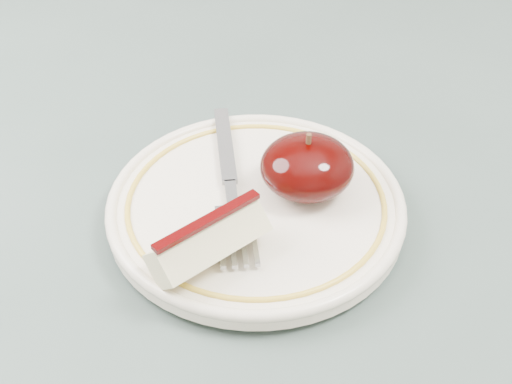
{
  "coord_description": "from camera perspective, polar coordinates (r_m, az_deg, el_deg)",
  "views": [
    {
      "loc": [
        -0.05,
        -0.39,
        1.12
      ],
      "look_at": [
        -0.02,
        0.0,
        0.78
      ],
      "focal_mm": 50.0,
      "sensor_mm": 36.0,
      "label": 1
    }
  ],
  "objects": [
    {
      "name": "apple_half",
      "position": [
        0.53,
        4.1,
        2.04
      ],
      "size": [
        0.07,
        0.07,
        0.05
      ],
      "color": "black",
      "rests_on": "plate"
    },
    {
      "name": "table",
      "position": [
        0.61,
        1.67,
        -8.29
      ],
      "size": [
        0.9,
        0.9,
        0.75
      ],
      "color": "brown",
      "rests_on": "ground"
    },
    {
      "name": "apple_wedge",
      "position": [
        0.48,
        -3.8,
        -3.96
      ],
      "size": [
        0.09,
        0.08,
        0.04
      ],
      "rotation": [
        0.0,
        0.0,
        0.63
      ],
      "color": "beige",
      "rests_on": "plate"
    },
    {
      "name": "plate",
      "position": [
        0.54,
        0.0,
        -1.13
      ],
      "size": [
        0.23,
        0.23,
        0.02
      ],
      "color": "#ECE0C6",
      "rests_on": "table"
    },
    {
      "name": "fork",
      "position": [
        0.54,
        -2.09,
        0.69
      ],
      "size": [
        0.03,
        0.19,
        0.0
      ],
      "rotation": [
        0.0,
        0.0,
        1.61
      ],
      "color": "#94969C",
      "rests_on": "plate"
    }
  ]
}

